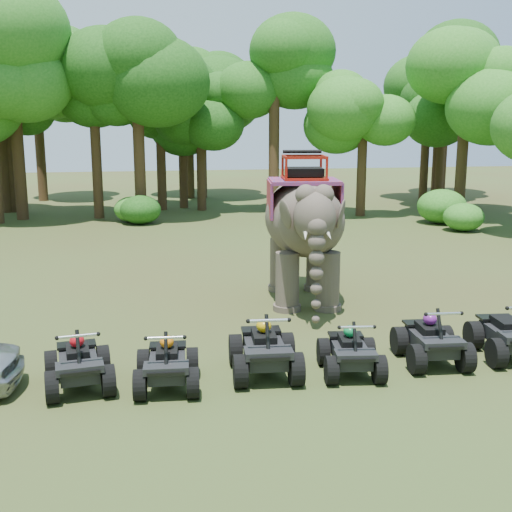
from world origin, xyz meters
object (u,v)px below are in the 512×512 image
(atv_5, at_px, (509,328))
(atv_2, at_px, (265,342))
(atv_1, at_px, (167,357))
(atv_3, at_px, (351,345))
(atv_0, at_px, (78,357))
(atv_4, at_px, (432,333))
(elephant, at_px, (304,227))

(atv_5, bearing_deg, atv_2, -174.42)
(atv_1, distance_m, atv_3, 3.72)
(atv_0, xyz_separation_m, atv_4, (7.29, -0.01, 0.01))
(atv_0, distance_m, atv_4, 7.29)
(atv_0, relative_size, atv_1, 1.03)
(atv_1, bearing_deg, atv_0, 174.76)
(atv_0, bearing_deg, atv_2, -7.41)
(atv_3, bearing_deg, elephant, 93.19)
(elephant, bearing_deg, atv_5, -50.92)
(atv_2, relative_size, atv_3, 1.15)
(atv_0, xyz_separation_m, atv_3, (5.40, -0.27, -0.04))
(atv_0, bearing_deg, atv_5, -7.49)
(elephant, height_order, atv_2, elephant)
(atv_4, bearing_deg, atv_1, -172.11)
(atv_2, relative_size, atv_4, 1.06)
(atv_1, bearing_deg, atv_2, 12.84)
(atv_3, bearing_deg, atv_0, -174.99)
(atv_0, xyz_separation_m, atv_5, (9.10, -0.01, 0.03))
(atv_1, xyz_separation_m, atv_2, (1.98, 0.29, 0.07))
(atv_0, relative_size, atv_2, 0.92)
(atv_3, relative_size, atv_5, 0.90)
(elephant, height_order, atv_3, elephant)
(atv_3, xyz_separation_m, atv_5, (3.70, 0.26, 0.07))
(atv_0, height_order, atv_2, atv_2)
(elephant, relative_size, atv_1, 3.04)
(elephant, height_order, atv_1, elephant)
(atv_0, xyz_separation_m, atv_2, (3.67, 0.00, 0.05))
(atv_1, height_order, atv_3, atv_1)
(atv_5, bearing_deg, atv_1, -172.15)
(atv_1, xyz_separation_m, atv_3, (3.72, 0.02, -0.02))
(atv_3, height_order, atv_5, atv_5)
(atv_0, height_order, atv_4, atv_4)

